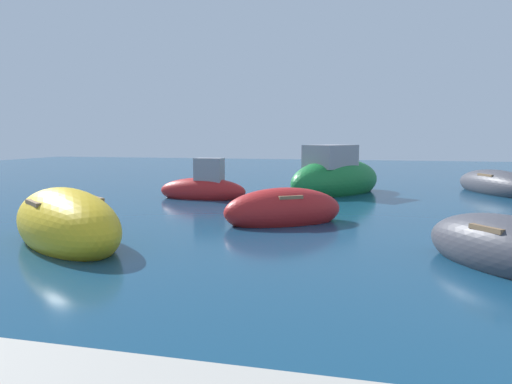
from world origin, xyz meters
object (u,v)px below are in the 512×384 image
object	(u,v)px
moored_boat_2	(203,188)
moored_boat_8	(496,185)
moored_boat_7	(283,210)
moored_boat_4	(335,178)
moored_boat_5	(66,224)
moored_boat_3	(506,249)

from	to	relation	value
moored_boat_2	moored_boat_8	distance (m)	11.00
moored_boat_7	moored_boat_8	bearing A→B (deg)	-162.21
moored_boat_4	moored_boat_8	size ratio (longest dim) A/B	1.12
moored_boat_8	moored_boat_4	bearing A→B (deg)	80.21
moored_boat_4	moored_boat_5	world-z (taller)	moored_boat_4
moored_boat_5	moored_boat_8	bearing A→B (deg)	-93.91
moored_boat_2	moored_boat_4	xyz separation A→B (m)	(4.31, 2.62, 0.22)
moored_boat_3	moored_boat_8	bearing A→B (deg)	131.98
moored_boat_3	moored_boat_5	size ratio (longest dim) A/B	0.78
moored_boat_3	moored_boat_5	bearing A→B (deg)	-125.86
moored_boat_2	moored_boat_5	distance (m)	7.51
moored_boat_3	moored_boat_7	xyz separation A→B (m)	(-4.35, 3.25, 0.00)
moored_boat_5	moored_boat_7	bearing A→B (deg)	-100.08
moored_boat_3	moored_boat_8	size ratio (longest dim) A/B	0.74
moored_boat_4	moored_boat_8	world-z (taller)	moored_boat_4
moored_boat_3	moored_boat_4	distance (m)	10.61
moored_boat_7	moored_boat_8	xyz separation A→B (m)	(6.58, 8.21, 0.00)
moored_boat_2	moored_boat_5	xyz separation A→B (m)	(-0.16, -7.51, 0.05)
moored_boat_7	moored_boat_5	bearing A→B (deg)	8.63
moored_boat_3	moored_boat_7	bearing A→B (deg)	-163.84
moored_boat_5	moored_boat_8	size ratio (longest dim) A/B	0.95
moored_boat_5	moored_boat_2	bearing A→B (deg)	-53.46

